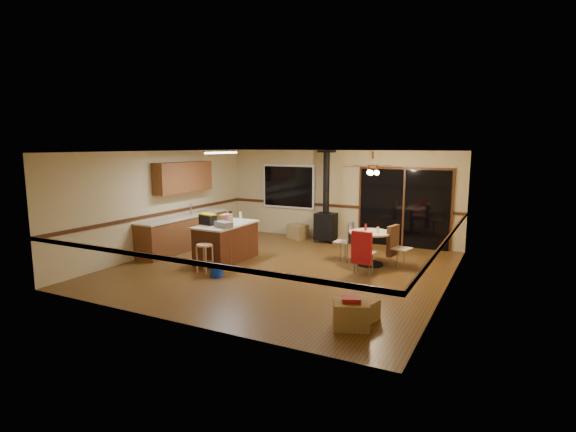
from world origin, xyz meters
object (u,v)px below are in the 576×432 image
Objects in this scene: bar_stool at (205,258)px; chair_near at (362,248)px; chair_left at (347,237)px; toolbox_black at (208,220)px; toolbox_grey at (224,225)px; kitchen_island at (226,242)px; blue_bucket at (217,272)px; box_under_window at (297,231)px; box_corner_b at (365,309)px; box_corner_a at (351,315)px; wood_stove at (326,217)px; chair_right at (394,241)px; dining_table at (370,242)px.

bar_stool is 0.88× the size of chair_near.
chair_left and chair_near have the same top height.
chair_near is at bearing 9.50° from toolbox_black.
bar_stool is at bearing -100.06° from toolbox_grey.
blue_bucket is (0.58, -1.20, -0.34)m from kitchen_island.
box_under_window is 6.31m from box_corner_b.
toolbox_black reaches higher than blue_bucket.
bar_stool is 1.57× the size of box_corner_b.
blue_bucket is (0.45, -0.19, -0.20)m from bar_stool.
box_corner_a is at bearing -69.43° from chair_left.
chair_left reaches higher than bar_stool.
toolbox_grey is 1.08× the size of box_corner_b.
wood_stove is (1.30, 3.05, 0.28)m from kitchen_island.
wood_stove is at bearing -3.11° from box_under_window.
chair_right is 1.79× the size of box_corner_b.
wood_stove is 2.97m from chair_right.
kitchen_island is 4.69m from box_corner_a.
toolbox_black reaches higher than toolbox_grey.
toolbox_black reaches higher than chair_near.
bar_stool is 1.15× the size of box_corner_a.
box_corner_a is (3.40, -1.26, 0.09)m from blue_bucket.
chair_left is 1.32× the size of box_corner_b.
box_corner_a is (1.41, -3.76, -0.39)m from chair_left.
box_under_window is at bearing 86.56° from bar_stool.
toolbox_black reaches higher than chair_right.
wood_stove is at bearing 135.26° from dining_table.
kitchen_island is 3.14× the size of box_corner_a.
wood_stove is 3.60× the size of chair_near.
blue_bucket is (-0.72, -4.25, -0.62)m from wood_stove.
chair_right is (1.12, -0.01, 0.01)m from chair_left.
kitchen_island is 1.73× the size of dining_table.
chair_left is 1.20m from chair_near.
box_corner_b is (2.76, -5.07, -0.57)m from wood_stove.
bar_stool is at bearing -136.53° from chair_left.
kitchen_island reaches higher than box_corner_a.
chair_right is at bearing 65.86° from chair_near.
kitchen_island is 0.70m from toolbox_black.
box_under_window is at bearing 140.62° from chair_left.
chair_left is at bearing 124.69° from chair_near.
bar_stool is at bearing 157.23° from blue_bucket.
toolbox_black is at bearing -101.66° from box_under_window.
dining_table is at bearing 20.72° from kitchen_island.
kitchen_island is at bearing -153.22° from chair_left.
toolbox_black reaches higher than dining_table.
box_corner_a is (0.73, -2.78, -0.39)m from chair_near.
blue_bucket is 0.50× the size of box_under_window.
box_under_window is at bearing 176.89° from wood_stove.
kitchen_island is at bearing -113.09° from wood_stove.
chair_near reaches higher than box_under_window.
toolbox_black is at bearing -151.33° from chair_left.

